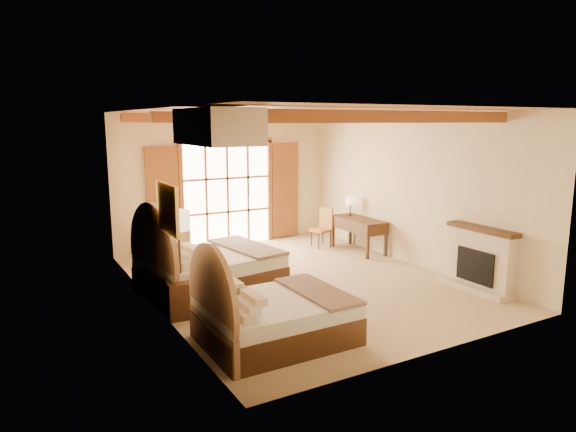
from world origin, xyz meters
TOP-DOWN VIEW (x-y plane):
  - floor at (0.00, 0.00)m, footprint 7.00×7.00m
  - wall_back at (0.00, 3.50)m, footprint 5.50×0.00m
  - wall_left at (-2.75, 0.00)m, footprint 0.00×7.00m
  - wall_right at (2.75, 0.00)m, footprint 0.00×7.00m
  - ceiling at (0.00, 0.00)m, footprint 7.00×7.00m
  - ceiling_beams at (0.00, 0.00)m, footprint 5.39×4.60m
  - french_doors at (0.00, 3.44)m, footprint 3.95×0.08m
  - fireplace at (2.60, -2.00)m, footprint 0.46×1.40m
  - painting at (-2.70, -0.75)m, footprint 0.06×0.95m
  - canopy_valance at (-2.40, -2.00)m, footprint 0.70×1.40m
  - bed_near at (-1.80, -2.15)m, footprint 1.99×1.56m
  - bed_far at (-1.83, 0.32)m, footprint 2.51×2.02m
  - nightstand at (-2.50, -0.60)m, footprint 0.53×0.53m
  - floor_lamp at (-2.50, -0.57)m, footprint 0.35×0.35m
  - armchair at (-1.68, 2.85)m, footprint 0.86×0.89m
  - ottoman at (-0.50, 2.09)m, footprint 0.69×0.69m
  - desk at (2.40, 1.32)m, footprint 0.63×1.45m
  - desk_chair at (1.88, 2.10)m, footprint 0.50×0.50m
  - desk_lamp at (2.47, 1.75)m, footprint 0.22×0.22m

SIDE VIEW (x-z plane):
  - floor at x=0.00m, z-range 0.00..0.00m
  - ottoman at x=-0.50m, z-range 0.00..0.41m
  - nightstand at x=-2.50m, z-range 0.00..0.58m
  - desk_chair at x=1.88m, z-range -0.18..0.77m
  - armchair at x=-1.68m, z-range 0.00..0.75m
  - bed_near at x=-1.80m, z-range -0.26..1.05m
  - desk at x=2.40m, z-range 0.03..0.81m
  - bed_far at x=-1.83m, z-range -0.30..1.20m
  - fireplace at x=2.60m, z-range -0.07..1.09m
  - desk_lamp at x=2.47m, z-range 0.90..1.34m
  - french_doors at x=0.00m, z-range -0.05..2.55m
  - floor_lamp at x=-2.50m, z-range 0.59..2.26m
  - wall_back at x=0.00m, z-range -1.15..4.35m
  - wall_left at x=-2.75m, z-range -1.90..5.10m
  - wall_right at x=2.75m, z-range -1.90..5.10m
  - painting at x=-2.70m, z-range 1.38..2.12m
  - canopy_valance at x=-2.40m, z-range 2.73..3.18m
  - ceiling_beams at x=0.00m, z-range 2.99..3.17m
  - ceiling at x=0.00m, z-range 3.20..3.20m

